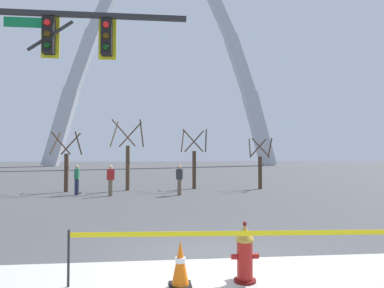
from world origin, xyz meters
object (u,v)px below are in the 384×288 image
Objects in this scene: traffic_signal_gantry at (37,75)px; pedestrian_walking_right at (180,180)px; pedestrian_walking_left at (111,180)px; pedestrian_standing_center at (77,180)px; fire_hydrant at (245,254)px; monument_arch at (163,68)px; traffic_cone_by_hydrant at (180,264)px.

traffic_signal_gantry is 3.77× the size of pedestrian_walking_right.
traffic_signal_gantry is 10.92m from pedestrian_walking_right.
pedestrian_standing_center is (-1.85, 0.62, 0.00)m from pedestrian_walking_left.
fire_hydrant is 14.37m from pedestrian_standing_center.
monument_arch is at bearing 86.28° from traffic_signal_gantry.
traffic_cone_by_hydrant is 14.05m from pedestrian_standing_center.
fire_hydrant is at bearing -88.77° from pedestrian_walking_right.
fire_hydrant is 13.16m from pedestrian_walking_left.
traffic_signal_gantry is at bearing 136.79° from traffic_cone_by_hydrant.
monument_arch is at bearing 90.31° from fire_hydrant.
pedestrian_walking_right reaches higher than fire_hydrant.
traffic_signal_gantry reaches higher than pedestrian_walking_right.
traffic_cone_by_hydrant is 0.46× the size of pedestrian_walking_left.
traffic_signal_gantry is 3.77× the size of pedestrian_standing_center.
traffic_cone_by_hydrant is at bearing -93.63° from pedestrian_walking_right.
traffic_cone_by_hydrant is 12.95m from pedestrian_walking_left.
pedestrian_walking_left is at bearing 102.41° from traffic_cone_by_hydrant.
pedestrian_standing_center is at bearing 97.43° from traffic_signal_gantry.
fire_hydrant is at bearing -89.69° from monument_arch.
pedestrian_walking_left reaches higher than fire_hydrant.
fire_hydrant is at bearing -66.60° from pedestrian_standing_center.
traffic_signal_gantry is at bearing -93.13° from pedestrian_walking_left.
pedestrian_standing_center reaches higher than fire_hydrant.
monument_arch is (0.73, 65.06, 19.94)m from traffic_cone_by_hydrant.
traffic_cone_by_hydrant is at bearing -43.21° from traffic_signal_gantry.
fire_hydrant reaches higher than traffic_cone_by_hydrant.
traffic_signal_gantry is at bearing 145.31° from fire_hydrant.
traffic_signal_gantry reaches higher than fire_hydrant.
traffic_signal_gantry is at bearing -93.72° from monument_arch.
pedestrian_walking_right reaches higher than traffic_cone_by_hydrant.
pedestrian_standing_center is (-5.36, -51.80, -19.48)m from monument_arch.
pedestrian_standing_center is at bearing 113.40° from fire_hydrant.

